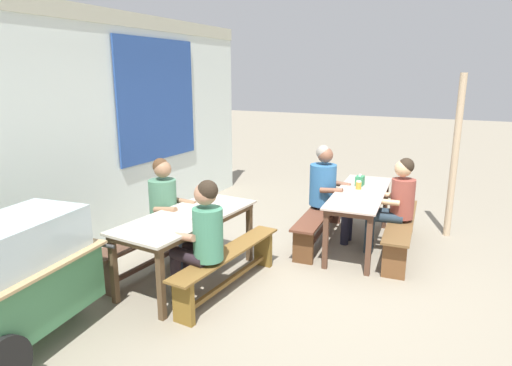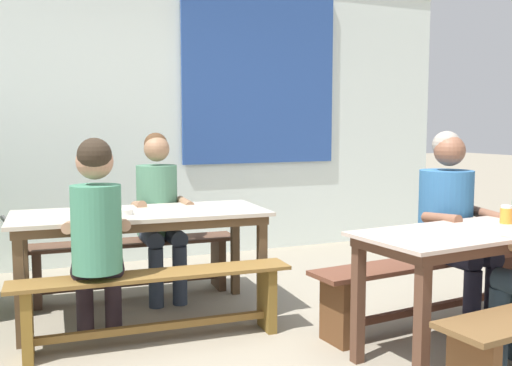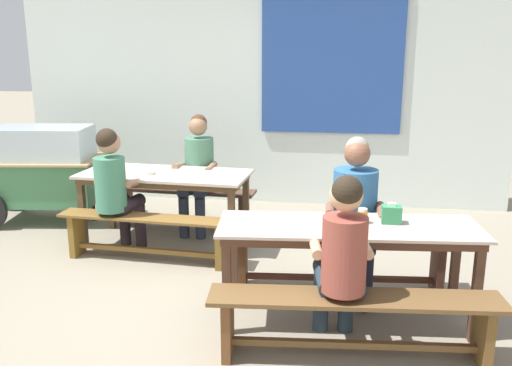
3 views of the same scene
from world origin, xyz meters
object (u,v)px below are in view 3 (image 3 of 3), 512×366
(bench_far_front, at_px, (146,232))
(food_cart, at_px, (43,168))
(person_center_facing, at_px, (198,167))
(bench_near_front, at_px, (354,316))
(person_left_back_turned, at_px, (115,184))
(dining_table_near, at_px, (348,235))
(person_near_front, at_px, (342,254))
(soup_bowl, at_px, (149,172))
(person_right_near_table, at_px, (355,208))
(condiment_jar, at_px, (363,216))
(dining_table_far, at_px, (165,180))
(bench_near_back, at_px, (340,255))
(bench_far_back, at_px, (183,201))
(tissue_box, at_px, (391,214))

(bench_far_front, bearing_deg, food_cart, 147.27)
(food_cart, relative_size, person_center_facing, 1.28)
(bench_near_front, height_order, person_left_back_turned, person_left_back_turned)
(dining_table_near, height_order, person_near_front, person_near_front)
(soup_bowl, bearing_deg, food_cart, 158.22)
(soup_bowl, bearing_deg, person_right_near_table, -22.80)
(condiment_jar, bearing_deg, dining_table_far, 144.81)
(person_near_front, bearing_deg, bench_near_back, 90.02)
(bench_far_back, distance_m, tissue_box, 2.85)
(soup_bowl, bearing_deg, bench_far_front, -76.24)
(bench_far_back, xyz_separation_m, tissue_box, (2.11, -1.85, 0.52))
(bench_near_front, bearing_deg, tissue_box, 67.20)
(bench_near_back, distance_m, person_left_back_turned, 2.23)
(bench_far_back, bearing_deg, bench_far_front, -93.33)
(bench_far_back, distance_m, person_near_front, 2.99)
(bench_near_front, height_order, tissue_box, tissue_box)
(food_cart, bearing_deg, condiment_jar, -27.65)
(person_left_back_turned, bearing_deg, soup_bowl, 56.55)
(person_near_front, relative_size, person_center_facing, 0.96)
(person_center_facing, xyz_separation_m, condiment_jar, (1.70, -1.81, 0.08))
(person_right_near_table, height_order, soup_bowl, person_right_near_table)
(bench_near_back, distance_m, food_cart, 3.71)
(person_near_front, bearing_deg, person_left_back_turned, 146.16)
(bench_near_back, xyz_separation_m, bench_near_front, (0.09, -1.05, -0.00))
(bench_near_back, xyz_separation_m, person_near_front, (0.00, -0.97, 0.39))
(person_near_front, xyz_separation_m, soup_bowl, (-1.92, 1.77, 0.07))
(person_center_facing, relative_size, person_right_near_table, 0.99)
(bench_far_front, xyz_separation_m, food_cart, (-1.60, 1.03, 0.35))
(person_left_back_turned, height_order, person_right_near_table, person_right_near_table)
(person_left_back_turned, height_order, tissue_box, person_left_back_turned)
(person_right_near_table, relative_size, tissue_box, 8.58)
(person_near_front, xyz_separation_m, person_center_facing, (-1.56, 2.31, 0.02))
(bench_near_front, xyz_separation_m, food_cart, (-3.51, 2.45, 0.33))
(bench_near_front, xyz_separation_m, tissue_box, (0.26, 0.61, 0.51))
(dining_table_near, distance_m, bench_near_front, 0.64)
(condiment_jar, bearing_deg, bench_near_front, -95.13)
(person_right_near_table, bearing_deg, food_cart, 157.63)
(dining_table_near, relative_size, food_cart, 1.17)
(person_left_back_turned, bearing_deg, bench_near_front, -34.11)
(bench_near_front, xyz_separation_m, condiment_jar, (0.05, 0.58, 0.50))
(dining_table_near, xyz_separation_m, bench_far_back, (-1.80, 1.94, -0.37))
(bench_near_front, relative_size, condiment_jar, 17.17)
(bench_far_front, distance_m, condiment_jar, 2.19)
(bench_far_front, bearing_deg, condiment_jar, -23.12)
(bench_near_back, bearing_deg, condiment_jar, -72.69)
(tissue_box, bearing_deg, person_left_back_turned, 160.16)
(dining_table_near, height_order, bench_far_front, dining_table_near)
(person_right_near_table, bearing_deg, bench_far_back, 141.70)
(person_center_facing, bearing_deg, bench_near_front, -55.36)
(dining_table_far, distance_m, person_near_front, 2.58)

